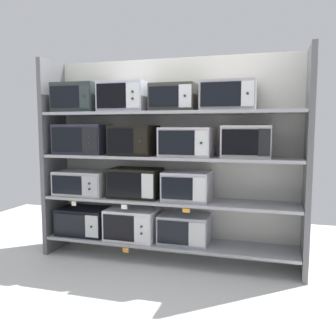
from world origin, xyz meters
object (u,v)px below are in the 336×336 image
object	(u,v)px
microwave_7	(134,140)
microwave_11	(125,97)
microwave_1	(133,223)
microwave_4	(136,183)
microwave_9	(247,142)
microwave_10	(78,98)
microwave_2	(184,229)
microwave_8	(187,142)
microwave_13	(229,96)
microwave_0	(84,221)
microwave_6	(83,139)
microwave_12	(174,98)
microwave_3	(84,183)
microwave_5	(187,186)

from	to	relation	value
microwave_7	microwave_11	world-z (taller)	microwave_11
microwave_1	microwave_4	size ratio (longest dim) A/B	1.01
microwave_7	microwave_9	bearing A→B (deg)	0.00
microwave_1	microwave_10	xyz separation A→B (m)	(-0.63, 0.00, 1.35)
microwave_2	microwave_8	world-z (taller)	microwave_8
microwave_10	microwave_13	bearing A→B (deg)	-0.01
microwave_0	microwave_1	world-z (taller)	microwave_1
microwave_6	microwave_13	size ratio (longest dim) A/B	1.10
microwave_13	microwave_12	bearing A→B (deg)	179.96
microwave_6	microwave_8	distance (m)	1.18
microwave_4	microwave_7	world-z (taller)	microwave_7
microwave_7	microwave_12	distance (m)	0.62
microwave_3	microwave_5	size ratio (longest dim) A/B	1.22
microwave_1	microwave_3	xyz separation A→B (m)	(-0.58, 0.00, 0.42)
microwave_6	microwave_7	size ratio (longest dim) A/B	1.26
microwave_1	microwave_4	xyz separation A→B (m)	(0.03, 0.00, 0.45)
microwave_1	microwave_7	xyz separation A→B (m)	(0.02, 0.00, 0.90)
microwave_4	microwave_12	bearing A→B (deg)	0.05
microwave_8	microwave_12	distance (m)	0.46
microwave_10	microwave_11	bearing A→B (deg)	-0.04
microwave_7	microwave_0	bearing A→B (deg)	-179.99
microwave_1	microwave_11	size ratio (longest dim) A/B	1.10
microwave_2	microwave_6	size ratio (longest dim) A/B	0.91
microwave_4	microwave_11	size ratio (longest dim) A/B	1.09
microwave_6	microwave_3	bearing A→B (deg)	4.48
microwave_3	microwave_7	bearing A→B (deg)	-0.01
microwave_1	microwave_10	size ratio (longest dim) A/B	1.11
microwave_6	microwave_10	size ratio (longest dim) A/B	1.17
microwave_7	microwave_11	xyz separation A→B (m)	(-0.09, -0.00, 0.45)
microwave_4	microwave_3	bearing A→B (deg)	179.98
microwave_7	microwave_9	size ratio (longest dim) A/B	0.96
microwave_5	microwave_9	size ratio (longest dim) A/B	1.01
microwave_6	microwave_8	xyz separation A→B (m)	(1.18, -0.00, -0.02)
microwave_1	microwave_8	xyz separation A→B (m)	(0.60, 0.00, 0.89)
microwave_13	microwave_7	bearing A→B (deg)	180.00
microwave_13	microwave_8	bearing A→B (deg)	-179.99
microwave_1	microwave_4	distance (m)	0.45
microwave_1	microwave_3	distance (m)	0.72
microwave_4	microwave_13	distance (m)	1.32
microwave_0	microwave_2	xyz separation A→B (m)	(1.16, 0.00, 0.00)
microwave_9	microwave_3	bearing A→B (deg)	180.00
microwave_3	microwave_5	bearing A→B (deg)	0.00
microwave_0	microwave_5	size ratio (longest dim) A/B	1.18
microwave_0	microwave_8	world-z (taller)	microwave_8
microwave_1	microwave_11	distance (m)	1.35
microwave_4	microwave_5	xyz separation A→B (m)	(0.57, 0.00, -0.01)
microwave_6	microwave_7	bearing A→B (deg)	0.00
microwave_3	microwave_10	xyz separation A→B (m)	(-0.04, 0.00, 0.93)
microwave_0	microwave_1	bearing A→B (deg)	-0.01
microwave_8	microwave_12	bearing A→B (deg)	179.83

